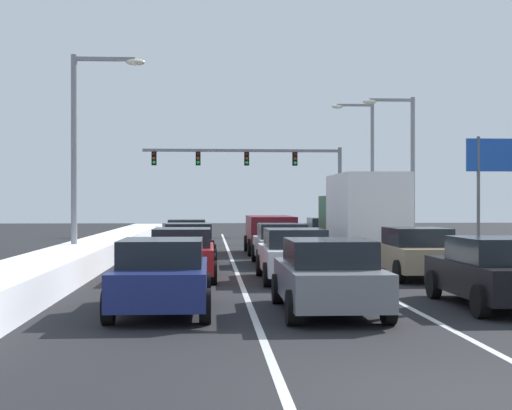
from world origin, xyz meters
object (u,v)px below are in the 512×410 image
object	(u,v)px
sedan_gray_center_lane_nearest	(328,276)
roadside_sign_right	(498,167)
sedan_tan_left_lane_fourth	(187,236)
street_lamp_right_far	(367,158)
box_truck_right_lane_third	(362,212)
suv_maroon_center_lane_fourth	(270,231)
traffic_light_gantry	(265,166)
sedan_red_left_lane_second	(183,254)
street_lamp_right_mid	(405,157)
sedan_black_right_lane_nearest	(496,272)
sedan_charcoal_right_lane_fourth	(325,232)
sedan_tan_right_lane_second	(416,252)
sedan_silver_center_lane_third	(281,244)
sedan_black_left_lane_third	(189,243)
street_lamp_left_mid	(85,138)
sedan_navy_left_lane_nearest	(162,275)
sedan_white_center_lane_second	(294,254)

from	to	relation	value
sedan_gray_center_lane_nearest	roadside_sign_right	distance (m)	24.16
sedan_tan_left_lane_fourth	street_lamp_right_far	size ratio (longest dim) A/B	0.53
box_truck_right_lane_third	sedan_gray_center_lane_nearest	size ratio (longest dim) A/B	1.60
suv_maroon_center_lane_fourth	traffic_light_gantry	world-z (taller)	traffic_light_gantry
suv_maroon_center_lane_fourth	sedan_red_left_lane_second	size ratio (longest dim) A/B	1.09
street_lamp_right_mid	sedan_black_right_lane_nearest	bearing A→B (deg)	-99.57
sedan_charcoal_right_lane_fourth	sedan_red_left_lane_second	distance (m)	17.18
sedan_red_left_lane_second	street_lamp_right_far	size ratio (longest dim) A/B	0.53
sedan_black_right_lane_nearest	traffic_light_gantry	bearing A→B (deg)	93.49
box_truck_right_lane_third	traffic_light_gantry	bearing A→B (deg)	95.10
box_truck_right_lane_third	sedan_charcoal_right_lane_fourth	xyz separation A→B (m)	(-0.14, 8.58, -1.14)
sedan_tan_right_lane_second	sedan_red_left_lane_second	xyz separation A→B (m)	(-6.97, -0.06, 0.00)
suv_maroon_center_lane_fourth	sedan_tan_left_lane_fourth	xyz separation A→B (m)	(-3.72, 0.80, -0.25)
street_lamp_right_mid	sedan_tan_left_lane_fourth	bearing A→B (deg)	-164.80
sedan_silver_center_lane_third	street_lamp_right_far	world-z (taller)	street_lamp_right_far
sedan_black_left_lane_third	street_lamp_left_mid	distance (m)	5.37
sedan_navy_left_lane_nearest	sedan_black_left_lane_third	xyz separation A→B (m)	(0.22, 12.41, 0.00)
street_lamp_left_mid	suv_maroon_center_lane_fourth	bearing A→B (deg)	40.32
sedan_red_left_lane_second	street_lamp_left_mid	xyz separation A→B (m)	(-3.71, 5.32, 3.83)
sedan_black_right_lane_nearest	sedan_silver_center_lane_third	bearing A→B (deg)	107.12
sedan_black_right_lane_nearest	sedan_black_left_lane_third	world-z (taller)	same
sedan_white_center_lane_second	street_lamp_left_mid	size ratio (longest dim) A/B	0.59
sedan_gray_center_lane_nearest	roadside_sign_right	bearing A→B (deg)	60.86
sedan_black_left_lane_third	sedan_tan_left_lane_fourth	bearing A→B (deg)	92.41
sedan_charcoal_right_lane_fourth	roadside_sign_right	distance (m)	9.06
sedan_black_right_lane_nearest	suv_maroon_center_lane_fourth	world-z (taller)	suv_maroon_center_lane_fourth
roadside_sign_right	sedan_silver_center_lane_third	bearing A→B (deg)	-142.75
suv_maroon_center_lane_fourth	sedan_navy_left_lane_nearest	bearing A→B (deg)	-101.37
sedan_gray_center_lane_nearest	sedan_white_center_lane_second	world-z (taller)	same
street_lamp_right_mid	suv_maroon_center_lane_fourth	bearing A→B (deg)	-152.22
sedan_navy_left_lane_nearest	roadside_sign_right	world-z (taller)	roadside_sign_right
box_truck_right_lane_third	street_lamp_right_mid	world-z (taller)	street_lamp_right_mid
box_truck_right_lane_third	sedan_charcoal_right_lane_fourth	size ratio (longest dim) A/B	1.60
sedan_black_left_lane_third	roadside_sign_right	distance (m)	17.24
sedan_charcoal_right_lane_fourth	street_lamp_right_far	world-z (taller)	street_lamp_right_far
sedan_tan_right_lane_second	sedan_white_center_lane_second	size ratio (longest dim) A/B	1.00
sedan_tan_right_lane_second	sedan_black_left_lane_third	world-z (taller)	same
sedan_silver_center_lane_third	suv_maroon_center_lane_fourth	distance (m)	6.30
sedan_charcoal_right_lane_fourth	sedan_white_center_lane_second	bearing A→B (deg)	-101.73
sedan_black_right_lane_nearest	roadside_sign_right	size ratio (longest dim) A/B	0.82
traffic_light_gantry	roadside_sign_right	distance (m)	19.78
street_lamp_right_far	roadside_sign_right	world-z (taller)	street_lamp_right_far
sedan_silver_center_lane_third	sedan_red_left_lane_second	xyz separation A→B (m)	(-3.40, -5.13, 0.00)
sedan_tan_right_lane_second	box_truck_right_lane_third	distance (m)	7.29
street_lamp_right_far	sedan_white_center_lane_second	bearing A→B (deg)	-106.39
sedan_black_left_lane_third	street_lamp_right_far	size ratio (longest dim) A/B	0.53
sedan_gray_center_lane_nearest	street_lamp_left_mid	distance (m)	14.70
sedan_tan_left_lane_fourth	sedan_navy_left_lane_nearest	bearing A→B (deg)	-89.83
sedan_black_right_lane_nearest	sedan_tan_right_lane_second	xyz separation A→B (m)	(0.02, 6.47, 0.00)
street_lamp_right_mid	street_lamp_left_mid	world-z (taller)	street_lamp_left_mid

